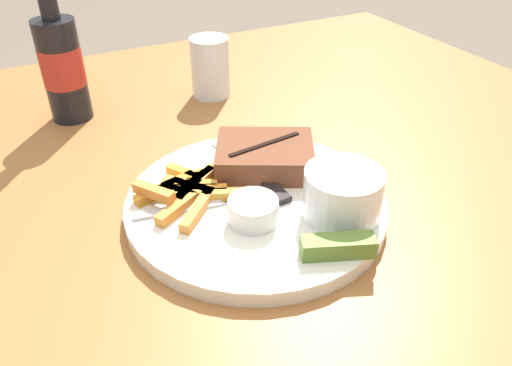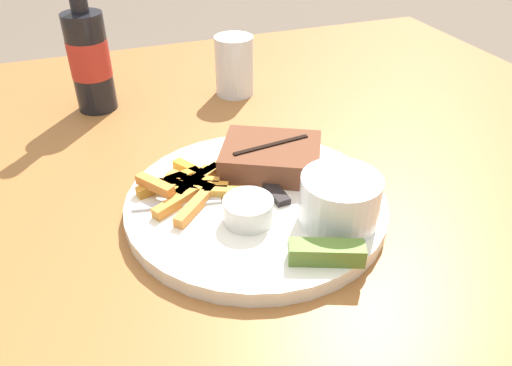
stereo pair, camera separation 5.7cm
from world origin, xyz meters
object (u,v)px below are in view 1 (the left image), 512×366
at_px(steak_portion, 265,156).
at_px(beer_bottle, 62,64).
at_px(dinner_plate, 256,203).
at_px(drinking_glass, 210,67).
at_px(fork_utensil, 188,208).
at_px(pickle_spear, 338,246).
at_px(knife_utensil, 256,175).
at_px(dipping_sauce_cup, 253,210).
at_px(coleslaw_cup, 343,191).

bearing_deg(steak_portion, beer_bottle, 122.56).
relative_size(dinner_plate, drinking_glass, 3.06).
distance_m(fork_utensil, beer_bottle, 0.35).
relative_size(pickle_spear, knife_utensil, 0.46).
height_order(steak_portion, dipping_sauce_cup, steak_portion).
bearing_deg(dipping_sauce_cup, steak_portion, 55.59).
relative_size(pickle_spear, drinking_glass, 0.78).
height_order(fork_utensil, knife_utensil, knife_utensil).
xyz_separation_m(pickle_spear, fork_utensil, (-0.11, 0.14, -0.01)).
bearing_deg(steak_portion, fork_utensil, -161.81).
height_order(knife_utensil, drinking_glass, drinking_glass).
bearing_deg(drinking_glass, knife_utensil, -101.97).
height_order(dinner_plate, coleslaw_cup, coleslaw_cup).
xyz_separation_m(pickle_spear, knife_utensil, (-0.01, 0.16, -0.01)).
distance_m(steak_portion, dipping_sauce_cup, 0.11).
relative_size(dinner_plate, knife_utensil, 1.82).
bearing_deg(pickle_spear, coleslaw_cup, 52.45).
height_order(dinner_plate, beer_bottle, beer_bottle).
height_order(steak_portion, knife_utensil, steak_portion).
bearing_deg(beer_bottle, dinner_plate, -67.00).
distance_m(fork_utensil, drinking_glass, 0.35).
bearing_deg(dipping_sauce_cup, fork_utensil, 137.19).
height_order(steak_portion, beer_bottle, beer_bottle).
bearing_deg(fork_utensil, dipping_sauce_cup, -32.07).
xyz_separation_m(steak_portion, beer_bottle, (-0.19, 0.29, 0.05)).
bearing_deg(dipping_sauce_cup, drinking_glass, 74.17).
xyz_separation_m(coleslaw_cup, beer_bottle, (-0.22, 0.42, 0.04)).
height_order(dinner_plate, fork_utensil, fork_utensil).
distance_m(steak_portion, fork_utensil, 0.13).
relative_size(dinner_plate, pickle_spear, 3.94).
height_order(steak_portion, drinking_glass, drinking_glass).
xyz_separation_m(fork_utensil, knife_utensil, (0.10, 0.02, 0.00)).
bearing_deg(pickle_spear, dinner_plate, 102.96).
bearing_deg(knife_utensil, drinking_glass, -16.73).
bearing_deg(knife_utensil, fork_utensil, 98.08).
distance_m(steak_portion, drinking_glass, 0.27).
xyz_separation_m(dipping_sauce_cup, beer_bottle, (-0.12, 0.38, 0.05)).
relative_size(steak_portion, knife_utensil, 0.91).
height_order(dinner_plate, pickle_spear, pickle_spear).
relative_size(steak_portion, pickle_spear, 1.96).
relative_size(dipping_sauce_cup, pickle_spear, 0.71).
distance_m(dinner_plate, pickle_spear, 0.13).
distance_m(dinner_plate, coleslaw_cup, 0.11).
bearing_deg(drinking_glass, dinner_plate, -103.87).
bearing_deg(coleslaw_cup, steak_portion, 103.22).
bearing_deg(beer_bottle, steak_portion, -57.44).
bearing_deg(beer_bottle, knife_utensil, -61.73).
bearing_deg(pickle_spear, beer_bottle, 110.49).
distance_m(pickle_spear, knife_utensil, 0.16).
bearing_deg(fork_utensil, dinner_plate, 0.00).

